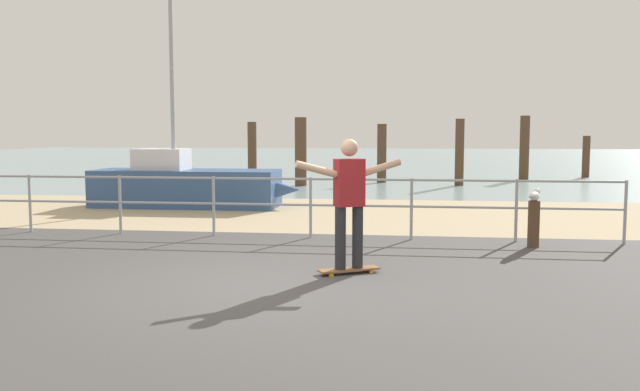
% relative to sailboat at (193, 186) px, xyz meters
% --- Properties ---
extents(ground_plane, '(24.00, 10.00, 0.04)m').
position_rel_sailboat_xyz_m(ground_plane, '(3.29, -8.83, -0.52)').
color(ground_plane, '#474444').
rests_on(ground_plane, ground).
extents(beach_strip, '(24.00, 6.00, 0.04)m').
position_rel_sailboat_xyz_m(beach_strip, '(3.29, -0.83, -0.52)').
color(beach_strip, tan).
rests_on(beach_strip, ground).
extents(sea_surface, '(72.00, 50.00, 0.04)m').
position_rel_sailboat_xyz_m(sea_surface, '(3.29, 27.17, -0.52)').
color(sea_surface, '#849EA3').
rests_on(sea_surface, ground).
extents(railing_fence, '(13.63, 0.05, 1.05)m').
position_rel_sailboat_xyz_m(railing_fence, '(1.75, -4.23, 0.18)').
color(railing_fence, '#9EA0A5').
rests_on(railing_fence, ground).
extents(sailboat, '(4.95, 1.40, 5.41)m').
position_rel_sailboat_xyz_m(sailboat, '(0.00, 0.00, 0.00)').
color(sailboat, '#335184').
rests_on(sailboat, ground).
extents(skateboard, '(0.80, 0.56, 0.08)m').
position_rel_sailboat_xyz_m(skateboard, '(4.34, -7.00, -0.46)').
color(skateboard, brown).
rests_on(skateboard, ground).
extents(skateboarder, '(1.31, 0.78, 1.65)m').
position_rel_sailboat_xyz_m(skateboarder, '(4.34, -7.00, 0.49)').
color(skateboarder, '#26262B').
rests_on(skateboarder, skateboard).
extents(bollard_short, '(0.18, 0.18, 0.75)m').
position_rel_sailboat_xyz_m(bollard_short, '(7.04, -4.71, -0.15)').
color(bollard_short, '#513826').
rests_on(bollard_short, ground).
extents(seagull, '(0.25, 0.47, 0.18)m').
position_rel_sailboat_xyz_m(seagull, '(7.04, -4.69, 0.30)').
color(seagull, white).
rests_on(seagull, bollard_short).
extents(groyne_post_0, '(0.35, 0.35, 2.17)m').
position_rel_sailboat_xyz_m(groyne_post_0, '(-0.98, 10.45, 0.56)').
color(groyne_post_0, '#513826').
rests_on(groyne_post_0, ground).
extents(groyne_post_1, '(0.39, 0.39, 2.26)m').
position_rel_sailboat_xyz_m(groyne_post_1, '(1.62, 6.32, 0.61)').
color(groyne_post_1, '#513826').
rests_on(groyne_post_1, ground).
extents(groyne_post_2, '(0.33, 0.33, 2.06)m').
position_rel_sailboat_xyz_m(groyne_post_2, '(4.21, 8.08, 0.51)').
color(groyne_post_2, '#513826').
rests_on(groyne_post_2, ground).
extents(groyne_post_3, '(0.29, 0.29, 2.22)m').
position_rel_sailboat_xyz_m(groyne_post_3, '(6.80, 7.08, 0.59)').
color(groyne_post_3, '#513826').
rests_on(groyne_post_3, ground).
extents(groyne_post_4, '(0.35, 0.35, 2.38)m').
position_rel_sailboat_xyz_m(groyne_post_4, '(9.39, 10.13, 0.66)').
color(groyne_post_4, '#513826').
rests_on(groyne_post_4, ground).
extents(groyne_post_5, '(0.28, 0.28, 1.63)m').
position_rel_sailboat_xyz_m(groyne_post_5, '(11.99, 11.66, 0.29)').
color(groyne_post_5, '#513826').
rests_on(groyne_post_5, ground).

